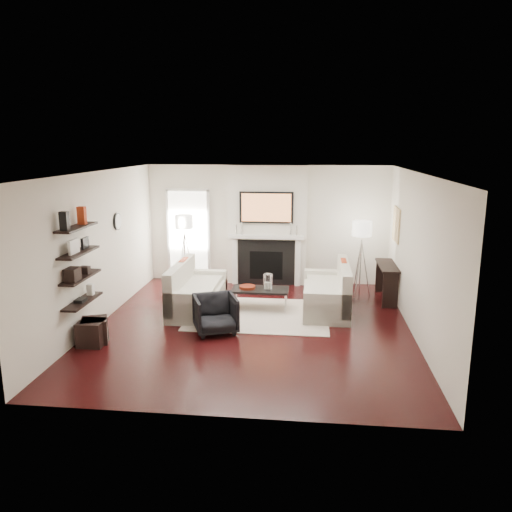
# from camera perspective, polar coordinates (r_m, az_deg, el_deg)

# --- Properties ---
(room_envelope) EXTENTS (6.00, 6.00, 6.00)m
(room_envelope) POSITION_cam_1_polar(r_m,az_deg,el_deg) (8.53, -0.44, 0.43)
(room_envelope) COLOR black
(room_envelope) RESTS_ON ground
(chimney_breast) EXTENTS (1.80, 0.25, 2.70)m
(chimney_breast) POSITION_cam_1_polar(r_m,az_deg,el_deg) (11.34, 1.25, 3.51)
(chimney_breast) COLOR silver
(chimney_breast) RESTS_ON floor
(fireplace_surround) EXTENTS (1.30, 0.02, 1.04)m
(fireplace_surround) POSITION_cam_1_polar(r_m,az_deg,el_deg) (11.37, 1.17, -0.73)
(fireplace_surround) COLOR black
(fireplace_surround) RESTS_ON floor
(firebox) EXTENTS (0.75, 0.02, 0.65)m
(firebox) POSITION_cam_1_polar(r_m,az_deg,el_deg) (11.38, 1.17, -1.08)
(firebox) COLOR black
(firebox) RESTS_ON floor
(mantel_pilaster_l) EXTENTS (0.12, 0.08, 1.10)m
(mantel_pilaster_l) POSITION_cam_1_polar(r_m,az_deg,el_deg) (11.42, -2.44, -0.53)
(mantel_pilaster_l) COLOR white
(mantel_pilaster_l) RESTS_ON floor
(mantel_pilaster_r) EXTENTS (0.12, 0.08, 1.10)m
(mantel_pilaster_r) POSITION_cam_1_polar(r_m,az_deg,el_deg) (11.30, 4.80, -0.71)
(mantel_pilaster_r) COLOR white
(mantel_pilaster_r) RESTS_ON floor
(mantel_shelf) EXTENTS (1.70, 0.18, 0.07)m
(mantel_shelf) POSITION_cam_1_polar(r_m,az_deg,el_deg) (11.20, 1.16, 2.20)
(mantel_shelf) COLOR white
(mantel_shelf) RESTS_ON chimney_breast
(tv_body) EXTENTS (1.20, 0.06, 0.70)m
(tv_body) POSITION_cam_1_polar(r_m,az_deg,el_deg) (11.12, 1.19, 5.57)
(tv_body) COLOR black
(tv_body) RESTS_ON chimney_breast
(tv_screen) EXTENTS (1.10, 0.00, 0.62)m
(tv_screen) POSITION_cam_1_polar(r_m,az_deg,el_deg) (11.09, 1.18, 5.54)
(tv_screen) COLOR #BF723F
(tv_screen) RESTS_ON tv_body
(candlestick_l_tall) EXTENTS (0.04, 0.04, 0.30)m
(candlestick_l_tall) POSITION_cam_1_polar(r_m,az_deg,el_deg) (11.24, -1.63, 3.19)
(candlestick_l_tall) COLOR silver
(candlestick_l_tall) RESTS_ON mantel_shelf
(candlestick_l_short) EXTENTS (0.04, 0.04, 0.24)m
(candlestick_l_short) POSITION_cam_1_polar(r_m,az_deg,el_deg) (11.26, -2.28, 3.05)
(candlestick_l_short) COLOR silver
(candlestick_l_short) RESTS_ON mantel_shelf
(candlestick_r_tall) EXTENTS (0.04, 0.04, 0.30)m
(candlestick_r_tall) POSITION_cam_1_polar(r_m,az_deg,el_deg) (11.14, 4.00, 3.08)
(candlestick_r_tall) COLOR silver
(candlestick_r_tall) RESTS_ON mantel_shelf
(candlestick_r_short) EXTENTS (0.04, 0.04, 0.24)m
(candlestick_r_short) POSITION_cam_1_polar(r_m,az_deg,el_deg) (11.14, 4.66, 2.91)
(candlestick_r_short) COLOR silver
(candlestick_r_short) RESTS_ON mantel_shelf
(hallway_panel) EXTENTS (0.90, 0.02, 2.10)m
(hallway_panel) POSITION_cam_1_polar(r_m,az_deg,el_deg) (11.80, -7.70, 2.28)
(hallway_panel) COLOR white
(hallway_panel) RESTS_ON floor
(door_trim_l) EXTENTS (0.06, 0.06, 2.16)m
(door_trim_l) POSITION_cam_1_polar(r_m,az_deg,el_deg) (11.90, -9.97, 2.29)
(door_trim_l) COLOR white
(door_trim_l) RESTS_ON floor
(door_trim_r) EXTENTS (0.06, 0.06, 2.16)m
(door_trim_r) POSITION_cam_1_polar(r_m,az_deg,el_deg) (11.67, -5.44, 2.23)
(door_trim_r) COLOR white
(door_trim_r) RESTS_ON floor
(door_trim_top) EXTENTS (1.02, 0.06, 0.06)m
(door_trim_top) POSITION_cam_1_polar(r_m,az_deg,el_deg) (11.63, -7.89, 7.50)
(door_trim_top) COLOR white
(door_trim_top) RESTS_ON wall_back
(rug) EXTENTS (2.60, 2.00, 0.01)m
(rug) POSITION_cam_1_polar(r_m,az_deg,el_deg) (9.51, 0.33, -6.69)
(rug) COLOR beige
(rug) RESTS_ON floor
(loveseat_left_base) EXTENTS (0.85, 1.80, 0.42)m
(loveseat_left_base) POSITION_cam_1_polar(r_m,az_deg,el_deg) (9.77, -6.68, -4.99)
(loveseat_left_base) COLOR beige
(loveseat_left_base) RESTS_ON floor
(loveseat_left_back) EXTENTS (0.18, 1.80, 0.80)m
(loveseat_left_back) POSITION_cam_1_polar(r_m,az_deg,el_deg) (9.75, -8.65, -3.13)
(loveseat_left_back) COLOR beige
(loveseat_left_back) RESTS_ON floor
(loveseat_left_arm_n) EXTENTS (0.85, 0.18, 0.60)m
(loveseat_left_arm_n) POSITION_cam_1_polar(r_m,az_deg,el_deg) (8.99, -7.84, -5.99)
(loveseat_left_arm_n) COLOR beige
(loveseat_left_arm_n) RESTS_ON floor
(loveseat_left_arm_s) EXTENTS (0.85, 0.18, 0.60)m
(loveseat_left_arm_s) POSITION_cam_1_polar(r_m,az_deg,el_deg) (10.50, -5.71, -3.19)
(loveseat_left_arm_s) COLOR beige
(loveseat_left_arm_s) RESTS_ON floor
(loveseat_left_cushion) EXTENTS (0.63, 1.44, 0.10)m
(loveseat_left_cushion) POSITION_cam_1_polar(r_m,az_deg,el_deg) (9.68, -6.43, -3.53)
(loveseat_left_cushion) COLOR beige
(loveseat_left_cushion) RESTS_ON loveseat_left_base
(pillow_left_orange) EXTENTS (0.10, 0.42, 0.42)m
(pillow_left_orange) POSITION_cam_1_polar(r_m,az_deg,el_deg) (9.98, -8.25, -1.54)
(pillow_left_orange) COLOR #A83314
(pillow_left_orange) RESTS_ON loveseat_left_cushion
(pillow_left_charcoal) EXTENTS (0.10, 0.40, 0.40)m
(pillow_left_charcoal) POSITION_cam_1_polar(r_m,az_deg,el_deg) (9.42, -9.15, -2.49)
(pillow_left_charcoal) COLOR black
(pillow_left_charcoal) RESTS_ON loveseat_left_cushion
(loveseat_right_base) EXTENTS (0.85, 1.80, 0.42)m
(loveseat_right_base) POSITION_cam_1_polar(r_m,az_deg,el_deg) (9.78, 7.97, -4.99)
(loveseat_right_base) COLOR beige
(loveseat_right_base) RESTS_ON floor
(loveseat_right_back) EXTENTS (0.18, 1.80, 0.80)m
(loveseat_right_back) POSITION_cam_1_polar(r_m,az_deg,el_deg) (9.71, 10.01, -3.25)
(loveseat_right_back) COLOR beige
(loveseat_right_back) RESTS_ON floor
(loveseat_right_arm_n) EXTENTS (0.85, 0.18, 0.60)m
(loveseat_right_arm_n) POSITION_cam_1_polar(r_m,az_deg,el_deg) (8.99, 8.13, -6.01)
(loveseat_right_arm_n) COLOR beige
(loveseat_right_arm_n) RESTS_ON floor
(loveseat_right_arm_s) EXTENTS (0.85, 0.18, 0.60)m
(loveseat_right_arm_s) POSITION_cam_1_polar(r_m,az_deg,el_deg) (10.53, 7.87, -3.19)
(loveseat_right_arm_s) COLOR beige
(loveseat_right_arm_s) RESTS_ON floor
(loveseat_right_cushion) EXTENTS (0.63, 1.44, 0.10)m
(loveseat_right_cushion) POSITION_cam_1_polar(r_m,az_deg,el_deg) (9.71, 7.73, -3.52)
(loveseat_right_cushion) COLOR beige
(loveseat_right_cushion) RESTS_ON loveseat_right_base
(pillow_right_orange) EXTENTS (0.10, 0.42, 0.42)m
(pillow_right_orange) POSITION_cam_1_polar(r_m,az_deg,el_deg) (9.95, 9.95, -1.65)
(pillow_right_orange) COLOR #A83314
(pillow_right_orange) RESTS_ON loveseat_right_cushion
(pillow_right_charcoal) EXTENTS (0.10, 0.40, 0.40)m
(pillow_right_charcoal) POSITION_cam_1_polar(r_m,az_deg,el_deg) (9.37, 10.17, -2.62)
(pillow_right_charcoal) COLOR black
(pillow_right_charcoal) RESTS_ON loveseat_right_cushion
(coffee_table) EXTENTS (1.10, 0.55, 0.04)m
(coffee_table) POSITION_cam_1_polar(r_m,az_deg,el_deg) (9.69, 0.48, -3.87)
(coffee_table) COLOR black
(coffee_table) RESTS_ON floor
(coffee_leg_nw) EXTENTS (0.02, 0.02, 0.38)m
(coffee_leg_nw) POSITION_cam_1_polar(r_m,az_deg,el_deg) (9.60, -2.64, -5.35)
(coffee_leg_nw) COLOR silver
(coffee_leg_nw) RESTS_ON floor
(coffee_leg_ne) EXTENTS (0.02, 0.02, 0.38)m
(coffee_leg_ne) POSITION_cam_1_polar(r_m,az_deg,el_deg) (9.51, 3.36, -5.55)
(coffee_leg_ne) COLOR silver
(coffee_leg_ne) RESTS_ON floor
(coffee_leg_sw) EXTENTS (0.02, 0.02, 0.38)m
(coffee_leg_sw) POSITION_cam_1_polar(r_m,az_deg,el_deg) (10.02, -2.25, -4.57)
(coffee_leg_sw) COLOR silver
(coffee_leg_sw) RESTS_ON floor
(coffee_leg_se) EXTENTS (0.02, 0.02, 0.38)m
(coffee_leg_se) POSITION_cam_1_polar(r_m,az_deg,el_deg) (9.92, 3.49, -4.75)
(coffee_leg_se) COLOR silver
(coffee_leg_se) RESTS_ON floor
(hurricane_glass) EXTENTS (0.18, 0.18, 0.31)m
(hurricane_glass) POSITION_cam_1_polar(r_m,az_deg,el_deg) (9.63, 1.37, -2.98)
(hurricane_glass) COLOR white
(hurricane_glass) RESTS_ON coffee_table
(hurricane_candle) EXTENTS (0.09, 0.09, 0.14)m
(hurricane_candle) POSITION_cam_1_polar(r_m,az_deg,el_deg) (9.65, 1.37, -3.36)
(hurricane_candle) COLOR white
(hurricane_candle) RESTS_ON coffee_table
(copper_bowl) EXTENTS (0.31, 0.31, 0.05)m
(copper_bowl) POSITION_cam_1_polar(r_m,az_deg,el_deg) (9.70, -0.99, -3.57)
(copper_bowl) COLOR #A5331B
(copper_bowl) RESTS_ON coffee_table
(armchair) EXTENTS (0.88, 0.86, 0.71)m
(armchair) POSITION_cam_1_polar(r_m,az_deg,el_deg) (8.59, -4.65, -6.42)
(armchair) COLOR black
(armchair) RESTS_ON floor
(lamp_left_post) EXTENTS (0.02, 0.02, 1.20)m
(lamp_left_post) POSITION_cam_1_polar(r_m,az_deg,el_deg) (11.51, -8.11, -0.28)
(lamp_left_post) COLOR silver
(lamp_left_post) RESTS_ON floor
(lamp_left_shade) EXTENTS (0.40, 0.40, 0.30)m
(lamp_left_shade) POSITION_cam_1_polar(r_m,az_deg,el_deg) (11.35, -8.24, 3.90)
(lamp_left_shade) COLOR white
(lamp_left_shade) RESTS_ON lamp_left_post
(lamp_left_leg_a) EXTENTS (0.25, 0.02, 1.23)m
(lamp_left_leg_a) POSITION_cam_1_polar(r_m,az_deg,el_deg) (11.48, -7.57, -0.30)
(lamp_left_leg_a) COLOR silver
(lamp_left_leg_a) RESTS_ON floor
(lamp_left_leg_b) EXTENTS (0.14, 0.22, 1.23)m
(lamp_left_leg_b) POSITION_cam_1_polar(r_m,az_deg,el_deg) (11.61, -8.25, -0.17)
(lamp_left_leg_b) COLOR silver
(lamp_left_leg_b) RESTS_ON floor
(lamp_left_leg_c) EXTENTS (0.14, 0.22, 1.23)m
(lamp_left_leg_c) POSITION_cam_1_polar(r_m,az_deg,el_deg) (11.43, -8.49, -0.38)
(lamp_left_leg_c) COLOR silver
(lamp_left_leg_c) RESTS_ON floor
(lamp_right_post) EXTENTS (0.02, 0.02, 1.20)m
(lamp_right_post) POSITION_cam_1_polar(r_m,az_deg,el_deg) (10.74, 11.83, -1.38)
(lamp_right_post) COLOR silver
(lamp_right_post) RESTS_ON floor
(lamp_right_shade) EXTENTS (0.40, 0.40, 0.30)m
(lamp_right_shade) POSITION_cam_1_polar(r_m,az_deg,el_deg) (10.57, 12.04, 3.10)
(lamp_right_shade) COLOR white
(lamp_right_shade) RESTS_ON lamp_right_post
(lamp_right_leg_a) EXTENTS (0.25, 0.02, 1.23)m
(lamp_right_leg_a) POSITION_cam_1_polar(r_m,az_deg,el_deg) (10.75, 12.41, -1.39)
(lamp_right_leg_a) COLOR silver
(lamp_right_leg_a) RESTS_ON floor
(lamp_right_leg_b) EXTENTS (0.14, 0.22, 1.23)m
(lamp_right_leg_b) POSITION_cam_1_polar(r_m,az_deg,el_deg) (10.82, 11.49, -1.25)
(lamp_right_leg_b) COLOR silver
(lamp_right_leg_b) RESTS_ON floor
(lamp_right_leg_c) EXTENTS (0.14, 0.22, 1.23)m
(lamp_right_leg_c) POSITION_cam_1_polar(r_m,az_deg,el_deg) (10.64, 11.58, -1.50)
(lamp_right_leg_c) COLOR silver
(lamp_right_leg_c) RESTS_ON floor
(console_top) EXTENTS (0.35, 1.20, 0.04)m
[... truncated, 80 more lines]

